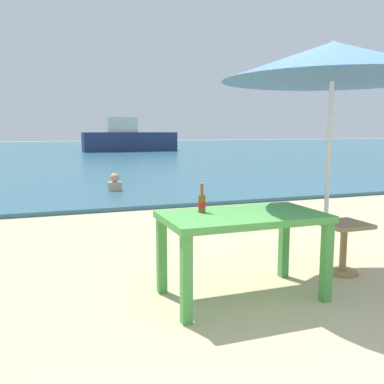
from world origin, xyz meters
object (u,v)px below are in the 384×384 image
patio_umbrella (333,62)px  boat_sailboat (129,139)px  swimmer_person (115,184)px  side_table_wood (344,240)px  picnic_table_green (243,226)px  beer_bottle_amber (202,202)px

patio_umbrella → boat_sailboat: (3.24, 25.30, -1.23)m
swimmer_person → side_table_wood: bearing=-79.1°
picnic_table_green → patio_umbrella: 1.78m
beer_bottle_amber → side_table_wood: beer_bottle_amber is taller
side_table_wood → beer_bottle_amber: bearing=-178.1°
swimmer_person → patio_umbrella: bearing=-81.5°
boat_sailboat → side_table_wood: bearing=-96.7°
beer_bottle_amber → swimmer_person: (0.35, 6.51, -0.61)m
beer_bottle_amber → side_table_wood: size_ratio=0.49×
picnic_table_green → side_table_wood: picnic_table_green is taller
side_table_wood → boat_sailboat: size_ratio=0.09×
beer_bottle_amber → swimmer_person: beer_bottle_amber is taller
patio_umbrella → side_table_wood: bearing=9.9°
side_table_wood → boat_sailboat: boat_sailboat is taller
boat_sailboat → swimmer_person: bearing=-102.6°
picnic_table_green → side_table_wood: 1.32m
picnic_table_green → boat_sailboat: bearing=80.5°
beer_bottle_amber → swimmer_person: 6.55m
beer_bottle_amber → patio_umbrella: size_ratio=0.12×
boat_sailboat → patio_umbrella: bearing=-97.3°
side_table_wood → swimmer_person: bearing=100.9°
patio_umbrella → beer_bottle_amber: bearing=-179.8°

